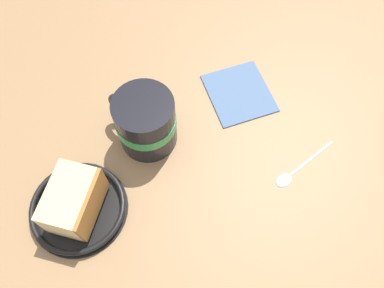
{
  "coord_description": "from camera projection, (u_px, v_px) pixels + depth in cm",
  "views": [
    {
      "loc": [
        -0.36,
        -21.2,
        57.52
      ],
      "look_at": [
        7.88,
        5.33,
        3.0
      ],
      "focal_mm": 35.72,
      "sensor_mm": 36.0,
      "label": 1
    }
  ],
  "objects": [
    {
      "name": "tea_mug",
      "position": [
        147.0,
        121.0,
        0.61
      ],
      "size": [
        10.02,
        11.29,
        10.25
      ],
      "color": "black",
      "rests_on": "ground_plane"
    },
    {
      "name": "teaspoon",
      "position": [
        296.0,
        172.0,
        0.62
      ],
      "size": [
        12.3,
        5.67,
        0.8
      ],
      "color": "silver",
      "rests_on": "ground_plane"
    },
    {
      "name": "small_plate",
      "position": [
        81.0,
        207.0,
        0.59
      ],
      "size": [
        15.04,
        15.04,
        1.8
      ],
      "color": "black",
      "rests_on": "ground_plane"
    },
    {
      "name": "folded_napkin",
      "position": [
        241.0,
        92.0,
        0.69
      ],
      "size": [
        11.13,
        12.13,
        0.6
      ],
      "primitive_type": "cube",
      "rotation": [
        0.0,
        0.0,
        0.04
      ],
      "color": "slate",
      "rests_on": "ground_plane"
    },
    {
      "name": "cake_slice",
      "position": [
        76.0,
        200.0,
        0.55
      ],
      "size": [
        10.4,
        11.34,
        6.85
      ],
      "color": "#9E662D",
      "rests_on": "small_plate"
    },
    {
      "name": "ground_plane",
      "position": [
        155.0,
        197.0,
        0.62
      ],
      "size": [
        151.35,
        151.35,
        2.47
      ],
      "primitive_type": "cube",
      "color": "#936D47"
    }
  ]
}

